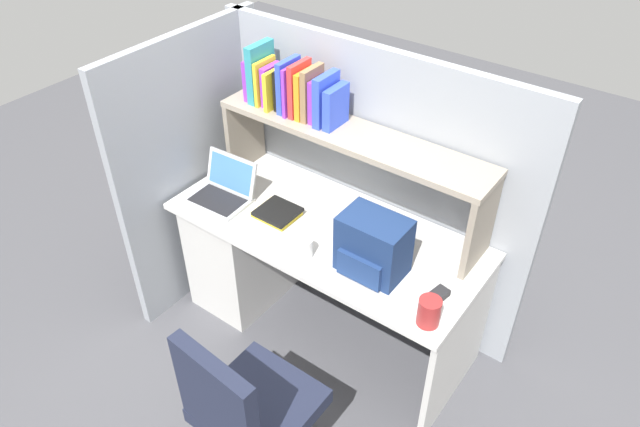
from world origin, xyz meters
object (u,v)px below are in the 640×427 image
(laptop, at_px, (223,191))
(computer_mouse, at_px, (438,295))
(snack_canister, at_px, (429,312))
(backpack, at_px, (373,247))
(paper_cup, at_px, (305,247))
(office_chair, at_px, (251,422))

(laptop, height_order, computer_mouse, laptop)
(laptop, relative_size, snack_canister, 2.49)
(backpack, xyz_separation_m, paper_cup, (-0.30, -0.10, -0.09))
(laptop, distance_m, computer_mouse, 1.25)
(laptop, bearing_deg, office_chair, -42.50)
(backpack, height_order, paper_cup, backpack)
(computer_mouse, height_order, snack_canister, snack_canister)
(laptop, xyz_separation_m, snack_canister, (1.28, -0.13, 0.01))
(backpack, distance_m, paper_cup, 0.33)
(snack_canister, bearing_deg, computer_mouse, 101.98)
(computer_mouse, height_order, office_chair, office_chair)
(backpack, distance_m, snack_canister, 0.39)
(laptop, bearing_deg, paper_cup, -9.45)
(computer_mouse, xyz_separation_m, office_chair, (-0.41, -0.79, -0.35))
(laptop, relative_size, paper_cup, 3.30)
(backpack, relative_size, computer_mouse, 2.88)
(backpack, bearing_deg, snack_canister, -19.95)
(laptop, height_order, paper_cup, laptop)
(paper_cup, height_order, office_chair, office_chair)
(paper_cup, bearing_deg, computer_mouse, 11.02)
(paper_cup, bearing_deg, backpack, 18.66)
(laptop, height_order, office_chair, laptop)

